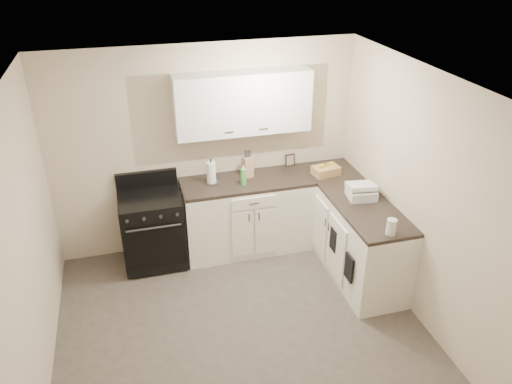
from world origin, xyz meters
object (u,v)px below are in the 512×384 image
object	(u,v)px
knife_block	(248,167)
paper_towel	(211,173)
wicker_basket	(326,171)
countertop_grill	(361,193)
stove	(153,230)

from	to	relation	value
knife_block	paper_towel	world-z (taller)	paper_towel
paper_towel	knife_block	bearing A→B (deg)	5.96
wicker_basket	paper_towel	bearing A→B (deg)	173.98
knife_block	wicker_basket	distance (m)	0.95
knife_block	countertop_grill	distance (m)	1.37
stove	paper_towel	distance (m)	0.96
knife_block	wicker_basket	bearing A→B (deg)	-24.26
wicker_basket	countertop_grill	world-z (taller)	countertop_grill
stove	wicker_basket	world-z (taller)	wicker_basket
stove	wicker_basket	size ratio (longest dim) A/B	2.75
knife_block	countertop_grill	size ratio (longest dim) A/B	0.86
paper_towel	wicker_basket	distance (m)	1.38
stove	countertop_grill	size ratio (longest dim) A/B	2.91
paper_towel	countertop_grill	size ratio (longest dim) A/B	0.89
paper_towel	countertop_grill	xyz separation A→B (m)	(1.52, -0.79, -0.08)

